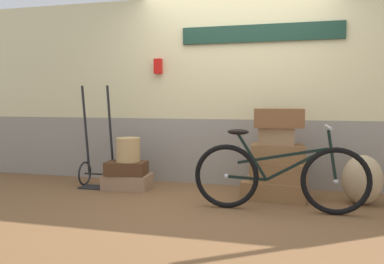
# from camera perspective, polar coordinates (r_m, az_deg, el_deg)

# --- Properties ---
(ground) EXTENTS (9.56, 5.20, 0.06)m
(ground) POSITION_cam_1_polar(r_m,az_deg,el_deg) (4.42, 5.05, -10.42)
(ground) COLOR brown
(station_building) EXTENTS (7.56, 0.74, 2.49)m
(station_building) POSITION_cam_1_polar(r_m,az_deg,el_deg) (5.10, 6.87, 6.11)
(station_building) COLOR gray
(station_building) RESTS_ON ground
(suitcase_0) EXTENTS (0.59, 0.36, 0.19)m
(suitcase_0) POSITION_cam_1_polar(r_m,az_deg,el_deg) (4.96, -9.63, -7.30)
(suitcase_0) COLOR #937051
(suitcase_0) RESTS_ON ground
(suitcase_1) EXTENTS (0.52, 0.33, 0.17)m
(suitcase_1) POSITION_cam_1_polar(r_m,az_deg,el_deg) (4.89, -9.78, -5.36)
(suitcase_1) COLOR #4C2D19
(suitcase_1) RESTS_ON suitcase_0
(suitcase_2) EXTENTS (0.76, 0.56, 0.20)m
(suitcase_2) POSITION_cam_1_polar(r_m,az_deg,el_deg) (4.55, 12.25, -8.34)
(suitcase_2) COLOR olive
(suitcase_2) RESTS_ON ground
(suitcase_3) EXTENTS (0.64, 0.42, 0.22)m
(suitcase_3) POSITION_cam_1_polar(r_m,az_deg,el_deg) (4.49, 12.85, -5.78)
(suitcase_3) COLOR olive
(suitcase_3) RESTS_ON suitcase_2
(suitcase_4) EXTENTS (0.61, 0.40, 0.20)m
(suitcase_4) POSITION_cam_1_polar(r_m,az_deg,el_deg) (4.47, 12.64, -3.10)
(suitcase_4) COLOR olive
(suitcase_4) RESTS_ON suitcase_3
(suitcase_5) EXTENTS (0.40, 0.28, 0.20)m
(suitcase_5) POSITION_cam_1_polar(r_m,az_deg,el_deg) (4.43, 12.49, -0.57)
(suitcase_5) COLOR #9E754C
(suitcase_5) RESTS_ON suitcase_4
(suitcase_6) EXTENTS (0.56, 0.39, 0.21)m
(suitcase_6) POSITION_cam_1_polar(r_m,az_deg,el_deg) (4.42, 12.79, 2.07)
(suitcase_6) COLOR brown
(suitcase_6) RESTS_ON suitcase_5
(wicker_basket) EXTENTS (0.30, 0.30, 0.30)m
(wicker_basket) POSITION_cam_1_polar(r_m,az_deg,el_deg) (4.87, -9.51, -2.61)
(wicker_basket) COLOR tan
(wicker_basket) RESTS_ON suitcase_1
(luggage_trolley) EXTENTS (0.44, 0.38, 1.31)m
(luggage_trolley) POSITION_cam_1_polar(r_m,az_deg,el_deg) (5.14, -13.85, -4.75)
(luggage_trolley) COLOR black
(luggage_trolley) RESTS_ON ground
(burlap_sack) EXTENTS (0.42, 0.35, 0.54)m
(burlap_sack) POSITION_cam_1_polar(r_m,az_deg,el_deg) (4.54, 24.10, -6.52)
(burlap_sack) COLOR tan
(burlap_sack) RESTS_ON ground
(bicycle) EXTENTS (1.75, 0.46, 0.88)m
(bicycle) POSITION_cam_1_polar(r_m,az_deg,el_deg) (3.98, 12.84, -6.50)
(bicycle) COLOR black
(bicycle) RESTS_ON ground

